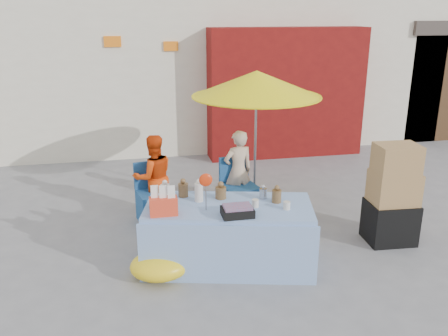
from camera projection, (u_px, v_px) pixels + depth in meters
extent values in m
plane|color=slate|center=(221.00, 262.00, 5.77)|extent=(80.00, 80.00, 0.00)
cube|color=silver|center=(165.00, 39.00, 11.56)|extent=(12.00, 5.00, 4.50)
cube|color=maroon|center=(286.00, 93.00, 9.68)|extent=(3.20, 0.60, 2.60)
cube|color=#4C331E|center=(423.00, 80.00, 12.21)|extent=(2.60, 3.00, 2.40)
cube|color=#3F3833|center=(430.00, 26.00, 11.78)|extent=(2.80, 3.20, 0.30)
cube|color=orange|center=(113.00, 42.00, 8.96)|extent=(0.32, 0.04, 0.20)
cube|color=orange|center=(171.00, 46.00, 9.20)|extent=(0.28, 0.04, 0.18)
cube|color=#819ACE|center=(229.00, 235.00, 5.62)|extent=(2.08, 1.29, 0.76)
cube|color=#819ACE|center=(228.00, 255.00, 5.21)|extent=(1.93, 0.49, 0.71)
cube|color=#819ACE|center=(229.00, 221.00, 6.06)|extent=(1.93, 0.49, 0.71)
cylinder|color=silver|center=(165.00, 192.00, 5.64)|extent=(0.13, 0.13, 0.18)
cylinder|color=brown|center=(183.00, 190.00, 5.74)|extent=(0.15, 0.15, 0.16)
cylinder|color=silver|center=(199.00, 192.00, 5.58)|extent=(0.12, 0.12, 0.22)
cylinder|color=brown|center=(221.00, 193.00, 5.68)|extent=(0.16, 0.16, 0.14)
cylinder|color=#B2B2B7|center=(263.00, 193.00, 5.68)|extent=(0.11, 0.11, 0.12)
cylinder|color=brown|center=(277.00, 196.00, 5.56)|extent=(0.13, 0.13, 0.15)
cylinder|color=silver|center=(255.00, 203.00, 5.43)|extent=(0.10, 0.10, 0.09)
cylinder|color=silver|center=(287.00, 205.00, 5.37)|extent=(0.10, 0.10, 0.09)
sphere|color=brown|center=(156.00, 201.00, 5.41)|extent=(0.15, 0.15, 0.15)
ellipsoid|color=red|center=(206.00, 180.00, 5.25)|extent=(0.16, 0.09, 0.15)
cube|color=red|center=(164.00, 206.00, 5.20)|extent=(0.33, 0.21, 0.20)
cube|color=black|center=(237.00, 212.00, 5.20)|extent=(0.39, 0.32, 0.09)
cube|color=navy|center=(156.00, 207.00, 6.82)|extent=(0.57, 0.55, 0.45)
cube|color=navy|center=(150.00, 174.00, 6.88)|extent=(0.48, 0.14, 0.40)
cube|color=navy|center=(240.00, 200.00, 7.06)|extent=(0.57, 0.55, 0.45)
cube|color=navy|center=(234.00, 169.00, 7.12)|extent=(0.48, 0.14, 0.40)
imported|color=#E13F0B|center=(154.00, 177.00, 6.83)|extent=(0.69, 0.59, 1.25)
imported|color=#CFB092|center=(238.00, 171.00, 7.07)|extent=(0.51, 0.39, 1.25)
cylinder|color=gray|center=(255.00, 144.00, 7.15)|extent=(0.04, 0.04, 2.00)
cone|color=yellow|center=(257.00, 84.00, 6.87)|extent=(1.90, 1.90, 0.38)
cylinder|color=yellow|center=(256.00, 96.00, 6.92)|extent=(1.90, 1.90, 0.02)
cube|color=black|center=(390.00, 222.00, 6.22)|extent=(0.63, 0.53, 0.55)
cube|color=#A17348|center=(394.00, 188.00, 6.07)|extent=(0.59, 0.47, 0.42)
cube|color=#A17348|center=(397.00, 159.00, 5.92)|extent=(0.55, 0.42, 0.37)
ellipsoid|color=yellow|center=(160.00, 265.00, 5.39)|extent=(0.77, 0.66, 0.31)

